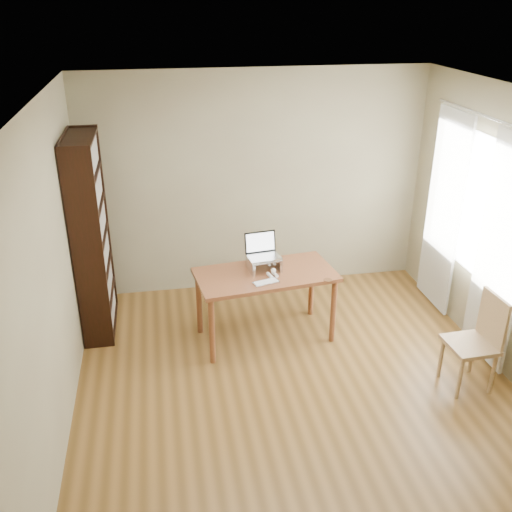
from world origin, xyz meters
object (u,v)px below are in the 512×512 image
Objects in this scene: desk at (265,282)px; keyboard at (266,282)px; bookshelf at (92,237)px; cat at (265,262)px; chair at (479,339)px; laptop at (263,250)px.

desk is 5.39× the size of keyboard.
bookshelf is 4.28× the size of cat.
keyboard is at bearing -113.03° from cat.
desk is at bearing -17.41° from bookshelf.
desk is 1.61× the size of chair.
keyboard is 0.30× the size of chair.
keyboard is at bearing 150.10° from chair.
desk is 0.20m from cat.
cat is (0.06, 0.33, 0.06)m from keyboard.
laptop reaches higher than keyboard.
cat is (0.02, -0.03, -0.12)m from laptop.
cat is at bearing 64.18° from keyboard.
laptop is at bearing 68.11° from keyboard.
cat is (0.02, 0.11, 0.17)m from desk.
keyboard reaches higher than desk.
desk is 3.00× the size of cat.
keyboard is (1.67, -0.76, -0.29)m from bookshelf.
laptop is 0.72× the size of cat.
chair reaches higher than cat.
keyboard is at bearing -24.32° from bookshelf.
cat is 0.54× the size of chair.
bookshelf is 1.42× the size of desk.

